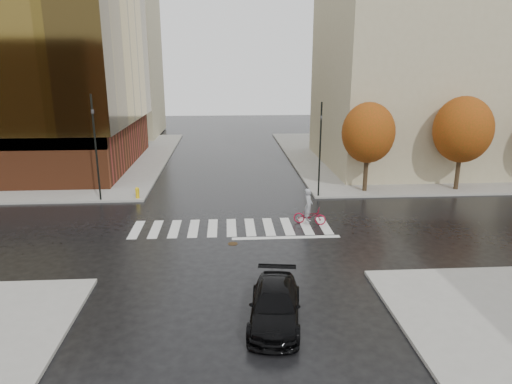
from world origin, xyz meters
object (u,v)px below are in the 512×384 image
traffic_light_nw (95,141)px  fire_hydrant (137,192)px  traffic_light_ne (320,145)px  sedan (275,305)px  cyclist (309,212)px

traffic_light_nw → fire_hydrant: bearing=93.9°
traffic_light_nw → traffic_light_ne: bearing=89.4°
sedan → traffic_light_nw: size_ratio=0.63×
traffic_light_ne → traffic_light_nw: bearing=10.7°
cyclist → traffic_light_ne: size_ratio=0.33×
traffic_light_nw → fire_hydrant: 4.43m
sedan → cyclist: cyclist is taller
cyclist → traffic_light_ne: (1.66, 5.48, 3.09)m
sedan → traffic_light_ne: traffic_light_ne is taller
sedan → fire_hydrant: 18.03m
cyclist → fire_hydrant: cyclist is taller
traffic_light_ne → fire_hydrant: 13.21m
cyclist → traffic_light_nw: 15.11m
traffic_light_nw → cyclist: bearing=67.5°
sedan → traffic_light_ne: bearing=81.4°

